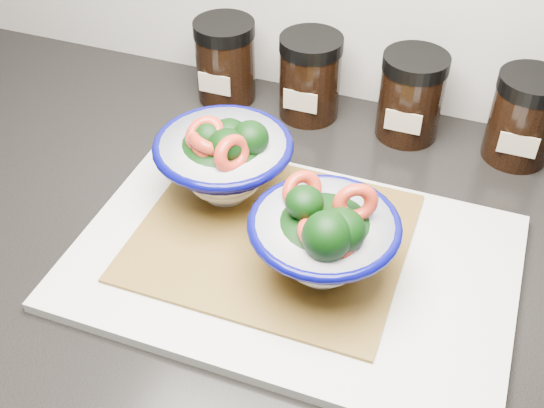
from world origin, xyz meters
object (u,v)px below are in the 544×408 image
(bowl_left, at_px, (224,158))
(spice_jar_a, at_px, (225,61))
(bowl_right, at_px, (324,238))
(spice_jar_c, at_px, (411,96))
(cutting_board, at_px, (293,261))
(spice_jar_b, at_px, (310,77))
(spice_jar_d, at_px, (524,118))

(bowl_left, distance_m, spice_jar_a, 0.23)
(bowl_right, height_order, spice_jar_c, bowl_right)
(cutting_board, height_order, bowl_left, bowl_left)
(spice_jar_b, bearing_deg, spice_jar_a, 180.00)
(bowl_left, relative_size, spice_jar_a, 1.36)
(spice_jar_a, xyz_separation_m, spice_jar_c, (0.25, 0.00, 0.00))
(spice_jar_a, distance_m, spice_jar_b, 0.12)
(cutting_board, xyz_separation_m, spice_jar_a, (-0.19, 0.28, 0.05))
(cutting_board, xyz_separation_m, bowl_left, (-0.10, 0.07, 0.06))
(cutting_board, xyz_separation_m, spice_jar_c, (0.06, 0.28, 0.05))
(spice_jar_c, relative_size, spice_jar_d, 1.00)
(spice_jar_a, xyz_separation_m, spice_jar_b, (0.12, 0.00, 0.00))
(spice_jar_a, bearing_deg, bowl_left, -67.10)
(spice_jar_c, bearing_deg, spice_jar_b, 180.00)
(bowl_right, distance_m, spice_jar_b, 0.31)
(bowl_left, relative_size, spice_jar_d, 1.36)
(spice_jar_b, bearing_deg, bowl_left, -98.84)
(spice_jar_a, bearing_deg, spice_jar_c, 0.00)
(spice_jar_a, relative_size, spice_jar_d, 1.00)
(bowl_right, height_order, spice_jar_b, bowl_right)
(spice_jar_b, bearing_deg, bowl_right, -69.59)
(spice_jar_c, distance_m, spice_jar_d, 0.14)
(cutting_board, distance_m, spice_jar_a, 0.34)
(bowl_right, bearing_deg, spice_jar_b, 110.41)
(spice_jar_b, bearing_deg, spice_jar_d, 0.00)
(cutting_board, relative_size, bowl_left, 2.93)
(spice_jar_d, bearing_deg, bowl_left, -145.52)
(bowl_left, bearing_deg, spice_jar_b, 81.16)
(spice_jar_b, xyz_separation_m, spice_jar_d, (0.27, 0.00, 0.00))
(spice_jar_d, bearing_deg, spice_jar_b, 180.00)
(cutting_board, height_order, spice_jar_a, spice_jar_a)
(bowl_right, bearing_deg, spice_jar_d, 60.55)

